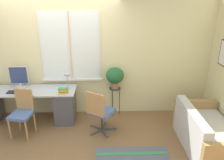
{
  "coord_description": "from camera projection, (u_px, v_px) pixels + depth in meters",
  "views": [
    {
      "loc": [
        0.96,
        -3.9,
        2.58
      ],
      "look_at": [
        1.08,
        0.15,
        1.0
      ],
      "focal_mm": 35.0,
      "sensor_mm": 36.0,
      "label": 1
    }
  ],
  "objects": [
    {
      "name": "desk_chair_wooden",
      "position": [
        22.0,
        112.0,
        4.21
      ],
      "size": [
        0.45,
        0.46,
        0.9
      ],
      "rotation": [
        0.0,
        0.0,
        -0.16
      ],
      "color": "#B2844C",
      "rests_on": "ground_plane"
    },
    {
      "name": "desk_lamp",
      "position": [
        67.0,
        76.0,
        4.51
      ],
      "size": [
        0.13,
        0.13,
        0.37
      ],
      "color": "#ADADB2",
      "rests_on": "desk"
    },
    {
      "name": "desk",
      "position": [
        27.0,
        105.0,
        4.67
      ],
      "size": [
        2.12,
        0.61,
        0.74
      ],
      "color": "#B2B7BC",
      "rests_on": "ground_plane"
    },
    {
      "name": "wall_back_with_window",
      "position": [
        62.0,
        56.0,
        4.7
      ],
      "size": [
        9.0,
        0.12,
        2.7
      ],
      "color": "beige",
      "rests_on": "ground_plane"
    },
    {
      "name": "keyboard",
      "position": [
        16.0,
        92.0,
        4.43
      ],
      "size": [
        0.34,
        0.14,
        0.02
      ],
      "color": "black",
      "rests_on": "desk"
    },
    {
      "name": "book_stack",
      "position": [
        63.0,
        91.0,
        4.39
      ],
      "size": [
        0.22,
        0.15,
        0.1
      ],
      "color": "yellow",
      "rests_on": "desk"
    },
    {
      "name": "office_chair_swivel",
      "position": [
        100.0,
        111.0,
        4.24
      ],
      "size": [
        0.59,
        0.6,
        0.92
      ],
      "rotation": [
        0.0,
        0.0,
        2.58
      ],
      "color": "#47474C",
      "rests_on": "ground_plane"
    },
    {
      "name": "ground_plane",
      "position": [
        61.0,
        128.0,
        4.55
      ],
      "size": [
        14.0,
        14.0,
        0.0
      ],
      "primitive_type": "plane",
      "color": "brown"
    },
    {
      "name": "monitor",
      "position": [
        19.0,
        77.0,
        4.64
      ],
      "size": [
        0.39,
        0.18,
        0.45
      ],
      "color": "silver",
      "rests_on": "desk"
    },
    {
      "name": "plant_stand",
      "position": [
        115.0,
        92.0,
        4.87
      ],
      "size": [
        0.25,
        0.25,
        0.66
      ],
      "color": "#333338",
      "rests_on": "ground_plane"
    },
    {
      "name": "mouse",
      "position": [
        29.0,
        91.0,
        4.43
      ],
      "size": [
        0.04,
        0.07,
        0.04
      ],
      "color": "silver",
      "rests_on": "desk"
    },
    {
      "name": "couch_loveseat",
      "position": [
        206.0,
        135.0,
        3.88
      ],
      "size": [
        0.84,
        1.46,
        0.75
      ],
      "rotation": [
        0.0,
        0.0,
        1.57
      ],
      "color": "beige",
      "rests_on": "ground_plane"
    },
    {
      "name": "potted_plant",
      "position": [
        115.0,
        76.0,
        4.74
      ],
      "size": [
        0.39,
        0.39,
        0.47
      ],
      "color": "#9E6B4C",
      "rests_on": "plant_stand"
    }
  ]
}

